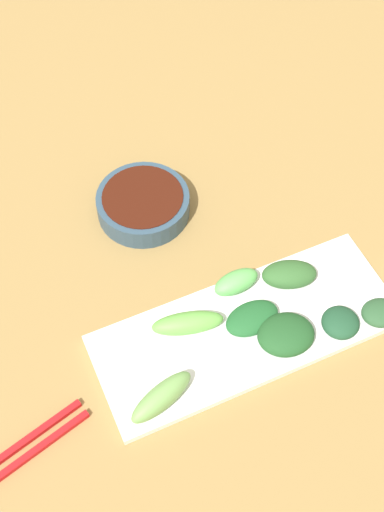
{
  "coord_description": "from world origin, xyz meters",
  "views": [
    {
      "loc": [
        0.44,
        -0.22,
        0.81
      ],
      "look_at": [
        -0.03,
        -0.0,
        0.05
      ],
      "focal_mm": 47.44,
      "sensor_mm": 36.0,
      "label": 1
    }
  ],
  "objects": [
    {
      "name": "broccoli_leafy_0",
      "position": [
        0.13,
        0.06,
        0.05
      ],
      "size": [
        0.07,
        0.08,
        0.03
      ],
      "primitive_type": "ellipsoid",
      "rotation": [
        0.0,
        0.0,
        -0.18
      ],
      "color": "#1E4C22",
      "rests_on": "serving_plate"
    },
    {
      "name": "broccoli_leafy_3",
      "position": [
        0.15,
        0.18,
        0.04
      ],
      "size": [
        0.05,
        0.06,
        0.02
      ],
      "primitive_type": "ellipsoid",
      "rotation": [
        0.0,
        0.0,
        -0.23
      ],
      "color": "#284F2D",
      "rests_on": "serving_plate"
    },
    {
      "name": "broccoli_stalk_1",
      "position": [
        0.06,
        -0.05,
        0.05
      ],
      "size": [
        0.05,
        0.1,
        0.03
      ],
      "primitive_type": "ellipsoid",
      "rotation": [
        0.0,
        0.0,
        -0.26
      ],
      "color": "#61AA45",
      "rests_on": "serving_plate"
    },
    {
      "name": "broccoli_leafy_6",
      "position": [
        0.05,
        0.1,
        0.05
      ],
      "size": [
        0.07,
        0.08,
        0.03
      ],
      "primitive_type": "ellipsoid",
      "rotation": [
        0.0,
        0.0,
        -0.35
      ],
      "color": "#305D2B",
      "rests_on": "serving_plate"
    },
    {
      "name": "broccoli_stalk_5",
      "position": [
        0.14,
        -0.12,
        0.05
      ],
      "size": [
        0.06,
        0.1,
        0.03
      ],
      "primitive_type": "ellipsoid",
      "rotation": [
        0.0,
        0.0,
        0.32
      ],
      "color": "#6D9F52",
      "rests_on": "serving_plate"
    },
    {
      "name": "broccoli_stalk_4",
      "position": [
        0.03,
        0.03,
        0.05
      ],
      "size": [
        0.04,
        0.07,
        0.03
      ],
      "primitive_type": "ellipsoid",
      "rotation": [
        0.0,
        0.0,
        0.08
      ],
      "color": "#5DB758",
      "rests_on": "serving_plate"
    },
    {
      "name": "serving_plate",
      "position": [
        0.09,
        0.02,
        0.03
      ],
      "size": [
        0.15,
        0.4,
        0.01
      ],
      "primitive_type": "cube",
      "color": "white",
      "rests_on": "tabletop"
    },
    {
      "name": "tabletop",
      "position": [
        0.0,
        0.0,
        0.01
      ],
      "size": [
        2.1,
        2.1,
        0.02
      ],
      "primitive_type": "cube",
      "color": "olive",
      "rests_on": "ground"
    },
    {
      "name": "chopsticks",
      "position": [
        0.14,
        -0.32,
        0.02
      ],
      "size": [
        0.08,
        0.23,
        0.01
      ],
      "rotation": [
        0.0,
        0.0,
        0.26
      ],
      "color": "red",
      "rests_on": "tabletop"
    },
    {
      "name": "sauce_bowl",
      "position": [
        -0.15,
        -0.03,
        0.04
      ],
      "size": [
        0.14,
        0.14,
        0.04
      ],
      "color": "#2E4659",
      "rests_on": "tabletop"
    },
    {
      "name": "broccoli_leafy_2",
      "position": [
        0.14,
        0.13,
        0.04
      ],
      "size": [
        0.06,
        0.06,
        0.02
      ],
      "primitive_type": "ellipsoid",
      "rotation": [
        0.0,
        0.0,
        -0.29
      ],
      "color": "#1D462B",
      "rests_on": "serving_plate"
    },
    {
      "name": "broccoli_leafy_7",
      "position": [
        0.09,
        0.03,
        0.04
      ],
      "size": [
        0.05,
        0.08,
        0.02
      ],
      "primitive_type": "ellipsoid",
      "rotation": [
        0.0,
        0.0,
        0.07
      ],
      "color": "#1E5728",
      "rests_on": "serving_plate"
    }
  ]
}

